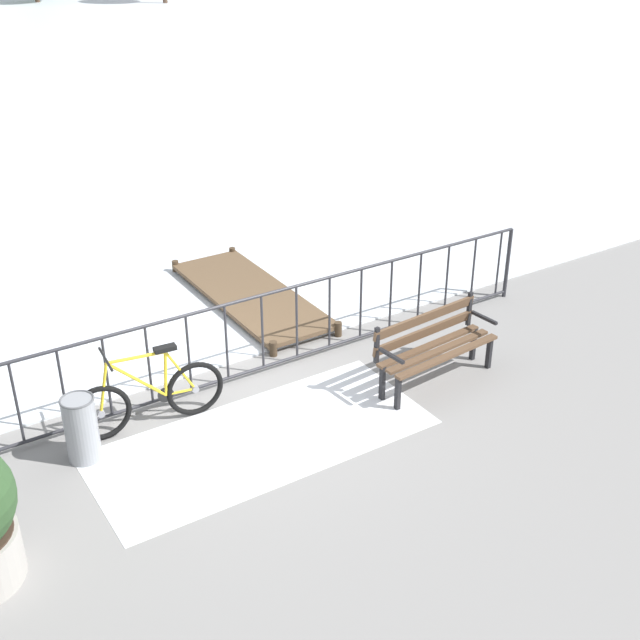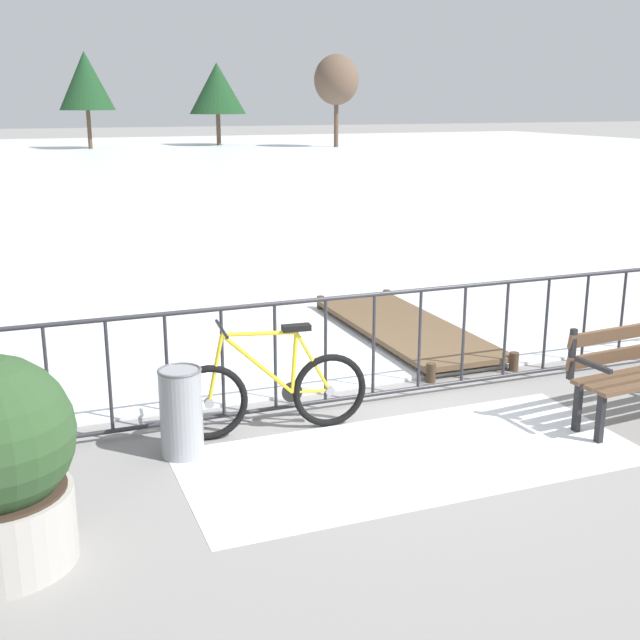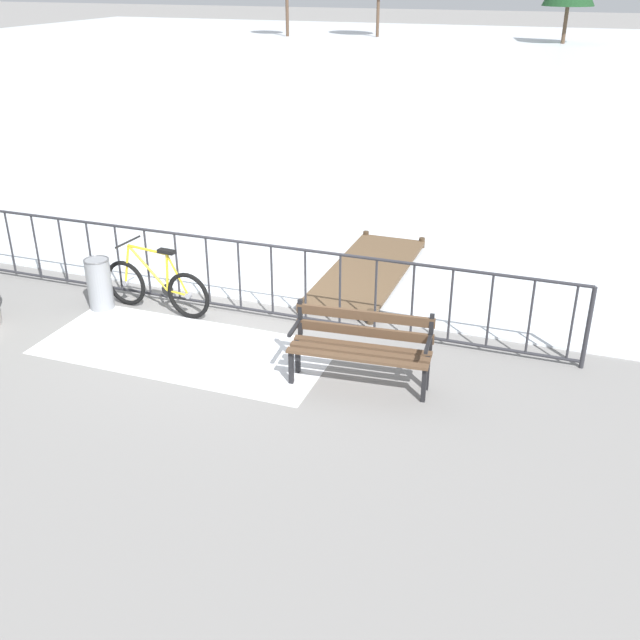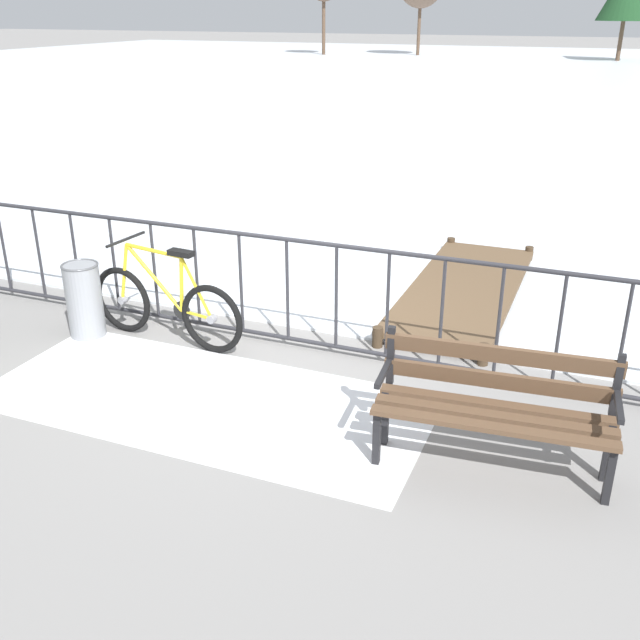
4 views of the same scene
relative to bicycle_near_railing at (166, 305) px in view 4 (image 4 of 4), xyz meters
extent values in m
plane|color=gray|center=(1.11, 0.33, -0.37)|extent=(160.00, 160.00, 0.00)
cube|color=silver|center=(1.11, 28.73, -0.35)|extent=(80.00, 56.00, 0.03)
cube|color=white|center=(0.90, -0.87, -0.36)|extent=(3.68, 1.61, 0.01)
cylinder|color=#2D2D33|center=(1.11, 0.33, 0.68)|extent=(9.00, 0.04, 0.04)
cylinder|color=#2D2D33|center=(1.11, 0.33, -0.29)|extent=(9.00, 0.04, 0.04)
cylinder|color=#2D2D33|center=(-2.25, 0.33, 0.20)|extent=(0.03, 0.03, 0.97)
cylinder|color=#2D2D33|center=(-1.77, 0.33, 0.20)|extent=(0.03, 0.03, 0.97)
cylinder|color=#2D2D33|center=(-1.29, 0.33, 0.20)|extent=(0.03, 0.03, 0.97)
cylinder|color=#2D2D33|center=(-0.81, 0.33, 0.20)|extent=(0.03, 0.03, 0.97)
cylinder|color=#2D2D33|center=(-0.33, 0.33, 0.20)|extent=(0.03, 0.03, 0.97)
cylinder|color=#2D2D33|center=(0.15, 0.33, 0.20)|extent=(0.03, 0.03, 0.97)
cylinder|color=#2D2D33|center=(0.63, 0.33, 0.20)|extent=(0.03, 0.03, 0.97)
cylinder|color=#2D2D33|center=(1.11, 0.33, 0.20)|extent=(0.03, 0.03, 0.97)
cylinder|color=#2D2D33|center=(1.59, 0.33, 0.20)|extent=(0.03, 0.03, 0.97)
cylinder|color=#2D2D33|center=(2.07, 0.33, 0.20)|extent=(0.03, 0.03, 0.97)
cylinder|color=#2D2D33|center=(2.55, 0.33, 0.20)|extent=(0.03, 0.03, 0.97)
cylinder|color=#2D2D33|center=(3.03, 0.33, 0.20)|extent=(0.03, 0.03, 0.97)
cylinder|color=#2D2D33|center=(3.51, 0.33, 0.20)|extent=(0.03, 0.03, 0.97)
cylinder|color=#2D2D33|center=(3.99, 0.33, 0.20)|extent=(0.03, 0.03, 0.97)
torus|color=black|center=(0.52, -0.04, -0.04)|extent=(0.66, 0.12, 0.66)
cylinder|color=gray|center=(0.52, -0.04, -0.04)|extent=(0.08, 0.07, 0.08)
torus|color=black|center=(-0.53, 0.05, -0.04)|extent=(0.66, 0.12, 0.66)
cylinder|color=gray|center=(-0.53, 0.05, -0.04)|extent=(0.08, 0.07, 0.08)
cylinder|color=yellow|center=(0.21, -0.02, 0.25)|extent=(0.08, 0.04, 0.53)
cylinder|color=yellow|center=(-0.11, 0.01, 0.26)|extent=(0.61, 0.09, 0.59)
cylinder|color=yellow|center=(-0.09, 0.01, 0.53)|extent=(0.63, 0.09, 0.07)
cylinder|color=yellow|center=(0.35, -0.03, -0.03)|extent=(0.34, 0.06, 0.05)
cylinder|color=yellow|center=(0.37, -0.03, 0.24)|extent=(0.32, 0.06, 0.56)
cylinder|color=yellow|center=(-0.46, 0.04, 0.25)|extent=(0.16, 0.05, 0.59)
cube|color=black|center=(0.23, -0.02, 0.55)|extent=(0.25, 0.12, 0.05)
cylinder|color=black|center=(-0.40, 0.03, 0.59)|extent=(0.07, 0.52, 0.03)
cylinder|color=black|center=(0.18, -0.02, -0.02)|extent=(0.18, 0.04, 0.18)
cube|color=brown|center=(3.21, -0.84, 0.07)|extent=(1.60, 0.24, 0.04)
cube|color=brown|center=(3.23, -0.99, 0.07)|extent=(1.60, 0.24, 0.04)
cube|color=brown|center=(3.24, -1.14, 0.07)|extent=(1.60, 0.24, 0.04)
cube|color=brown|center=(3.20, -0.74, 0.21)|extent=(1.60, 0.19, 0.12)
cube|color=brown|center=(3.20, -0.74, 0.41)|extent=(1.60, 0.19, 0.12)
cube|color=black|center=(3.99, -1.06, -0.15)|extent=(0.06, 0.06, 0.44)
cube|color=black|center=(3.97, -0.79, -0.15)|extent=(0.06, 0.06, 0.44)
cube|color=black|center=(3.96, -0.67, 0.30)|extent=(0.05, 0.05, 0.45)
cube|color=black|center=(3.98, -0.92, 0.27)|extent=(0.07, 0.40, 0.04)
cube|color=black|center=(2.48, -1.19, -0.15)|extent=(0.06, 0.06, 0.44)
cube|color=black|center=(2.46, -0.93, -0.15)|extent=(0.06, 0.06, 0.44)
cube|color=black|center=(2.45, -0.81, 0.30)|extent=(0.05, 0.05, 0.45)
cube|color=black|center=(2.47, -1.06, 0.27)|extent=(0.07, 0.40, 0.04)
cylinder|color=gray|center=(-0.80, -0.18, -0.01)|extent=(0.34, 0.34, 0.72)
torus|color=#545558|center=(-0.80, -0.18, 0.35)|extent=(0.35, 0.35, 0.02)
cube|color=brown|center=(2.39, 2.17, -0.25)|extent=(1.10, 3.07, 0.06)
cylinder|color=#433323|center=(1.90, 0.63, -0.27)|extent=(0.10, 0.10, 0.20)
cylinder|color=#433323|center=(2.89, 0.63, -0.27)|extent=(0.10, 0.10, 0.20)
cylinder|color=#433323|center=(1.90, 3.71, -0.27)|extent=(0.10, 0.10, 0.20)
cylinder|color=#433323|center=(2.89, 3.71, -0.27)|extent=(0.10, 0.10, 0.20)
cylinder|color=brown|center=(-9.29, 43.48, 1.40)|extent=(0.21, 0.21, 3.54)
cylinder|color=brown|center=(2.87, 42.71, 1.45)|extent=(0.24, 0.24, 3.64)
cylinder|color=brown|center=(-15.17, 41.76, 1.52)|extent=(0.22, 0.22, 3.77)
camera|label=1|loc=(-2.41, -7.21, 4.76)|focal=45.33mm
camera|label=2|loc=(-1.93, -6.13, 2.40)|focal=45.15mm
camera|label=3|loc=(5.30, -7.97, 3.97)|focal=41.26mm
camera|label=4|loc=(3.74, -5.33, 2.59)|focal=40.90mm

